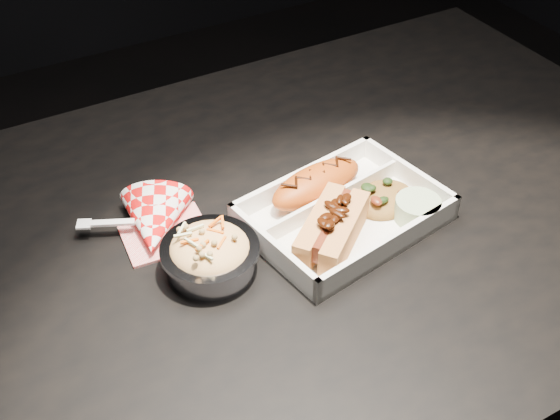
% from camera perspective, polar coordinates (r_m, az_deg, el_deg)
% --- Properties ---
extents(dining_table, '(1.20, 0.80, 0.75)m').
position_cam_1_polar(dining_table, '(1.02, 2.07, -3.72)').
color(dining_table, black).
rests_on(dining_table, ground).
extents(food_tray, '(0.28, 0.22, 0.04)m').
position_cam_1_polar(food_tray, '(0.94, 5.14, -0.46)').
color(food_tray, white).
rests_on(food_tray, dining_table).
extents(fried_pastry, '(0.16, 0.08, 0.05)m').
position_cam_1_polar(fried_pastry, '(0.95, 2.98, 2.15)').
color(fried_pastry, '#BD4D12').
rests_on(fried_pastry, food_tray).
extents(hotdog, '(0.14, 0.13, 0.06)m').
position_cam_1_polar(hotdog, '(0.88, 4.25, -1.43)').
color(hotdog, '#D58948').
rests_on(hotdog, food_tray).
extents(fried_rice_mound, '(0.10, 0.09, 0.03)m').
position_cam_1_polar(fried_rice_mound, '(0.96, 8.53, 1.37)').
color(fried_rice_mound, olive).
rests_on(fried_rice_mound, food_tray).
extents(cupcake_liner, '(0.06, 0.06, 0.03)m').
position_cam_1_polar(cupcake_liner, '(0.94, 11.09, 0.05)').
color(cupcake_liner, '#A8C192').
rests_on(cupcake_liner, food_tray).
extents(foil_coleslaw_cup, '(0.12, 0.12, 0.06)m').
position_cam_1_polar(foil_coleslaw_cup, '(0.86, -5.70, -3.50)').
color(foil_coleslaw_cup, silver).
rests_on(foil_coleslaw_cup, dining_table).
extents(napkin_fork, '(0.16, 0.14, 0.10)m').
position_cam_1_polar(napkin_fork, '(0.93, -10.17, -1.05)').
color(napkin_fork, red).
rests_on(napkin_fork, dining_table).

